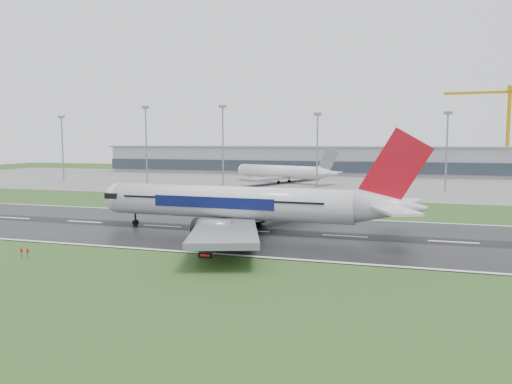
% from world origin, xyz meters
% --- Properties ---
extents(ground, '(520.00, 520.00, 0.00)m').
position_xyz_m(ground, '(0.00, 0.00, 0.00)').
color(ground, '#25471A').
rests_on(ground, ground).
extents(runway, '(400.00, 45.00, 0.10)m').
position_xyz_m(runway, '(0.00, 0.00, 0.05)').
color(runway, black).
rests_on(runway, ground).
extents(apron, '(400.00, 130.00, 0.08)m').
position_xyz_m(apron, '(0.00, 125.00, 0.04)').
color(apron, slate).
rests_on(apron, ground).
extents(terminal, '(240.00, 36.00, 15.00)m').
position_xyz_m(terminal, '(0.00, 185.00, 7.50)').
color(terminal, '#90919A').
rests_on(terminal, ground).
extents(main_airliner, '(70.34, 67.16, 20.24)m').
position_xyz_m(main_airliner, '(20.94, -1.38, 10.22)').
color(main_airliner, silver).
rests_on(main_airliner, runway).
extents(parked_airliner, '(69.49, 67.41, 15.97)m').
position_xyz_m(parked_airliner, '(-1.05, 117.71, 8.06)').
color(parked_airliner, silver).
rests_on(parked_airliner, apron).
extents(tower_crane, '(48.99, 4.33, 47.98)m').
position_xyz_m(tower_crane, '(104.08, 200.00, 23.99)').
color(tower_crane, '#C6880C').
rests_on(tower_crane, ground).
extents(runway_sign, '(2.30, 0.27, 1.04)m').
position_xyz_m(runway_sign, '(20.76, -25.24, 0.52)').
color(runway_sign, black).
rests_on(runway_sign, ground).
extents(floodmast_0, '(0.64, 0.64, 29.34)m').
position_xyz_m(floodmast_0, '(-103.55, 100.00, 14.67)').
color(floodmast_0, gray).
rests_on(floodmast_0, ground).
extents(floodmast_1, '(0.64, 0.64, 32.94)m').
position_xyz_m(floodmast_1, '(-59.39, 100.00, 16.47)').
color(floodmast_1, gray).
rests_on(floodmast_1, ground).
extents(floodmast_2, '(0.64, 0.64, 32.61)m').
position_xyz_m(floodmast_2, '(-23.04, 100.00, 16.31)').
color(floodmast_2, gray).
rests_on(floodmast_2, ground).
extents(floodmast_3, '(0.64, 0.64, 28.82)m').
position_xyz_m(floodmast_3, '(17.25, 100.00, 14.41)').
color(floodmast_3, gray).
rests_on(floodmast_3, ground).
extents(floodmast_4, '(0.64, 0.64, 28.52)m').
position_xyz_m(floodmast_4, '(65.80, 100.00, 14.26)').
color(floodmast_4, gray).
rests_on(floodmast_4, ground).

